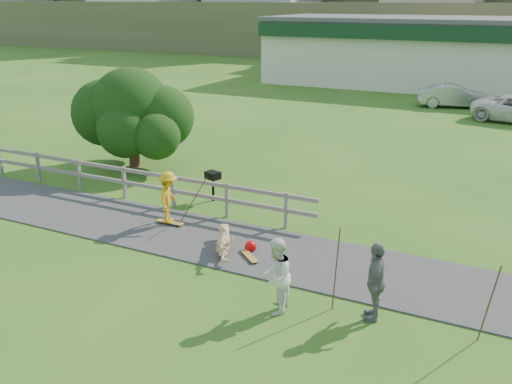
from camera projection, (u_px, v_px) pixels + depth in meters
ground at (166, 257)px, 14.97m from camera, size 260.00×260.00×0.00m
path at (196, 237)px, 16.23m from camera, size 34.00×3.00×0.04m
fence at (110, 175)px, 19.50m from camera, size 15.05×0.10×1.10m
strip_mall at (485, 54)px, 41.97m from camera, size 32.50×10.75×5.10m
skater_rider at (169, 201)px, 16.85m from camera, size 0.89×1.15×1.57m
skater_fallen at (225, 241)px, 15.18m from camera, size 1.84×1.25×0.67m
spectator_a at (276, 276)px, 12.13m from camera, size 0.78×0.93×1.70m
spectator_b at (376, 281)px, 11.87m from camera, size 0.63×1.09×1.74m
car_silver at (454, 96)px, 35.30m from camera, size 4.53×2.57×1.41m
tree at (132, 125)px, 22.54m from camera, size 5.06×5.06×3.37m
bbq at (213, 186)px, 19.01m from camera, size 0.55×0.48×1.02m
longboard_rider at (170, 224)px, 17.09m from camera, size 0.89×0.23×0.10m
longboard_fallen at (250, 258)px, 14.85m from camera, size 0.75×0.67×0.09m
helmet at (251, 246)px, 15.28m from camera, size 0.32×0.32×0.32m
pole_rider at (193, 196)px, 16.90m from camera, size 0.03×0.03×1.80m
pole_spec_left at (336, 270)px, 12.15m from camera, size 0.03×0.03×1.95m
pole_spec_right at (489, 304)px, 11.04m from camera, size 0.03×0.03×1.71m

